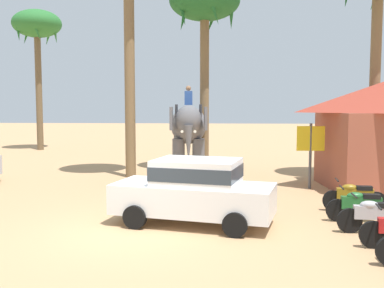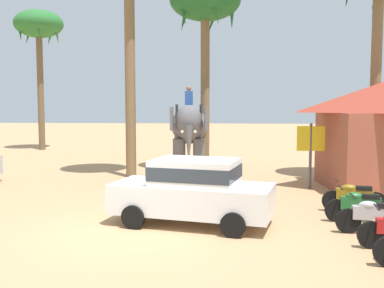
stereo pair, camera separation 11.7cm
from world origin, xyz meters
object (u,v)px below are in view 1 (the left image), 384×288
object	(u,v)px
motorcycle_fourth_in_row	(375,215)
motorcycle_end_of_row	(355,196)
motorcycle_far_in_row	(361,205)
palm_tree_near_hut	(205,6)
elephant_with_mahout	(189,129)
signboard_yellow	(311,143)
car_sedan_foreground	(195,189)
palm_tree_behind_elephant	(37,29)

from	to	relation	value
motorcycle_fourth_in_row	motorcycle_end_of_row	distance (m)	2.26
motorcycle_far_in_row	palm_tree_near_hut	xyz separation A→B (m)	(-4.43, 8.91, 7.00)
motorcycle_far_in_row	motorcycle_end_of_row	size ratio (longest dim) A/B	1.00
motorcycle_fourth_in_row	motorcycle_end_of_row	bearing A→B (deg)	85.95
elephant_with_mahout	signboard_yellow	size ratio (longest dim) A/B	1.64
elephant_with_mahout	motorcycle_fourth_in_row	xyz separation A→B (m)	(5.14, -9.31, -1.53)
car_sedan_foreground	palm_tree_near_hut	xyz separation A→B (m)	(-0.07, 9.39, 6.54)
elephant_with_mahout	palm_tree_behind_elephant	xyz separation A→B (m)	(-10.68, 9.66, 6.05)
elephant_with_mahout	palm_tree_near_hut	world-z (taller)	palm_tree_near_hut
car_sedan_foreground	palm_tree_behind_elephant	bearing A→B (deg)	121.89
car_sedan_foreground	elephant_with_mahout	size ratio (longest dim) A/B	1.12
motorcycle_far_in_row	palm_tree_behind_elephant	bearing A→B (deg)	131.41
palm_tree_behind_elephant	palm_tree_near_hut	world-z (taller)	palm_tree_behind_elephant
motorcycle_far_in_row	motorcycle_end_of_row	distance (m)	1.20
palm_tree_behind_elephant	motorcycle_fourth_in_row	bearing A→B (deg)	-50.19
car_sedan_foreground	palm_tree_near_hut	distance (m)	11.44
signboard_yellow	motorcycle_far_in_row	bearing A→B (deg)	-85.09
elephant_with_mahout	palm_tree_behind_elephant	size ratio (longest dim) A/B	0.42
motorcycle_end_of_row	signboard_yellow	xyz separation A→B (m)	(-0.59, 3.58, 1.22)
elephant_with_mahout	motorcycle_end_of_row	size ratio (longest dim) A/B	2.18
car_sedan_foreground	motorcycle_end_of_row	xyz separation A→B (m)	(4.54, 1.66, -0.46)
elephant_with_mahout	signboard_yellow	xyz separation A→B (m)	(4.71, -3.48, -0.30)
palm_tree_behind_elephant	elephant_with_mahout	bearing A→B (deg)	-42.14
elephant_with_mahout	motorcycle_far_in_row	xyz separation A→B (m)	(5.12, -8.25, -1.53)
car_sedan_foreground	palm_tree_near_hut	size ratio (longest dim) A/B	0.51
car_sedan_foreground	elephant_with_mahout	distance (m)	8.82
car_sedan_foreground	elephant_with_mahout	bearing A→B (deg)	94.98
motorcycle_far_in_row	palm_tree_near_hut	size ratio (longest dim) A/B	0.21
elephant_with_mahout	palm_tree_near_hut	bearing A→B (deg)	44.28
palm_tree_behind_elephant	car_sedan_foreground	bearing A→B (deg)	-58.11
motorcycle_fourth_in_row	car_sedan_foreground	bearing A→B (deg)	172.29
elephant_with_mahout	motorcycle_fourth_in_row	bearing A→B (deg)	-61.11
palm_tree_near_hut	signboard_yellow	bearing A→B (deg)	-45.88
elephant_with_mahout	palm_tree_near_hut	size ratio (longest dim) A/B	0.45
car_sedan_foreground	palm_tree_behind_elephant	xyz separation A→B (m)	(-11.44, 18.38, 7.11)
elephant_with_mahout	palm_tree_near_hut	distance (m)	5.56
motorcycle_fourth_in_row	palm_tree_near_hut	size ratio (longest dim) A/B	0.21
motorcycle_far_in_row	palm_tree_behind_elephant	xyz separation A→B (m)	(-15.80, 17.91, 7.58)
motorcycle_fourth_in_row	signboard_yellow	bearing A→B (deg)	94.20
motorcycle_far_in_row	signboard_yellow	distance (m)	4.94
elephant_with_mahout	motorcycle_fourth_in_row	world-z (taller)	elephant_with_mahout
motorcycle_far_in_row	motorcycle_end_of_row	xyz separation A→B (m)	(0.18, 1.19, 0.00)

